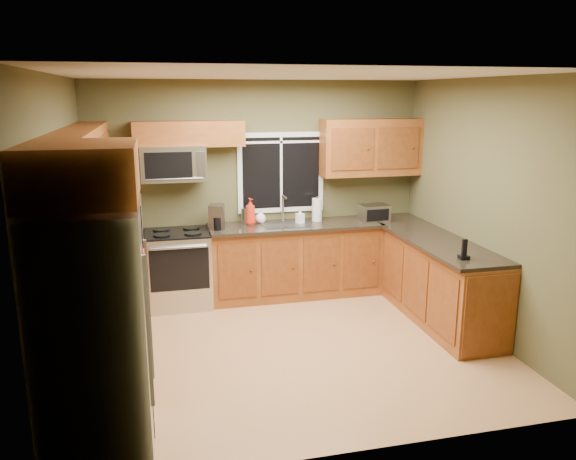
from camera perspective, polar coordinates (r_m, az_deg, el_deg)
name	(u,v)px	position (r m, az deg, el deg)	size (l,w,h in m)	color
floor	(291,347)	(5.89, 0.32, -11.76)	(4.20, 4.20, 0.00)	#B47F4F
ceiling	(292,75)	(5.32, 0.36, 15.50)	(4.20, 4.20, 0.00)	white
back_wall	(258,189)	(7.18, -3.08, 4.19)	(4.20, 4.20, 0.00)	brown
front_wall	(355,275)	(3.79, 6.84, -4.59)	(4.20, 4.20, 0.00)	brown
left_wall	(62,230)	(5.37, -22.00, -0.04)	(3.60, 3.60, 0.00)	brown
right_wall	(484,209)	(6.28, 19.31, 2.06)	(3.60, 3.60, 0.00)	brown
window	(281,173)	(7.19, -0.71, 5.86)	(1.12, 0.03, 1.02)	white
base_cabinets_left	(109,304)	(6.04, -17.77, -7.16)	(0.60, 2.65, 0.90)	brown
countertop_left	(108,259)	(5.89, -17.86, -2.87)	(0.65, 2.65, 0.04)	black
base_cabinets_back	(295,261)	(7.18, 0.71, -3.16)	(2.17, 0.60, 0.90)	brown
countertop_back	(295,226)	(7.04, 0.77, 0.45)	(2.17, 0.65, 0.04)	black
base_cabinets_peninsula	(429,276)	(6.81, 14.14, -4.55)	(0.60, 2.52, 0.90)	brown
countertop_peninsula	(429,237)	(6.67, 14.15, -0.71)	(0.65, 2.50, 0.04)	black
upper_cabinets_left	(83,166)	(5.72, -20.15, 6.12)	(0.33, 2.65, 0.72)	brown
upper_cabinets_back_left	(189,134)	(6.83, -10.03, 9.61)	(1.30, 0.33, 0.30)	brown
upper_cabinets_back_right	(371,147)	(7.36, 8.41, 8.30)	(1.30, 0.33, 0.72)	brown
upper_cabinet_over_fridge	(81,172)	(3.93, -20.33, 5.51)	(0.72, 0.90, 0.38)	brown
refrigerator	(95,333)	(4.22, -19.04, -9.82)	(0.74, 0.90, 1.80)	#B7B7BC
range	(179,268)	(6.95, -11.05, -3.83)	(0.76, 0.69, 0.94)	#B7B7BC
microwave	(173,163)	(6.82, -11.58, 6.66)	(0.76, 0.41, 0.42)	#B7B7BC
sink	(286,223)	(7.02, -0.18, 0.69)	(0.60, 0.42, 0.36)	slate
toaster_oven	(374,213)	(7.24, 8.72, 1.71)	(0.37, 0.30, 0.22)	#B7B7BC
coffee_maker	(217,218)	(6.82, -7.25, 1.26)	(0.22, 0.27, 0.29)	slate
kettle	(247,215)	(7.06, -4.23, 1.55)	(0.16, 0.16, 0.24)	#B7B7BC
paper_towel_roll	(317,210)	(7.19, 2.95, 2.07)	(0.16, 0.16, 0.32)	white
soap_bottle_a	(250,211)	(6.99, -3.84, 1.89)	(0.13, 0.13, 0.33)	red
soap_bottle_b	(300,216)	(7.05, 1.23, 1.43)	(0.09, 0.09, 0.19)	white
soap_bottle_c	(260,216)	(7.09, -2.82, 1.40)	(0.13, 0.13, 0.17)	white
cordless_phone	(464,253)	(5.80, 17.45, -2.26)	(0.10, 0.10, 0.21)	black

